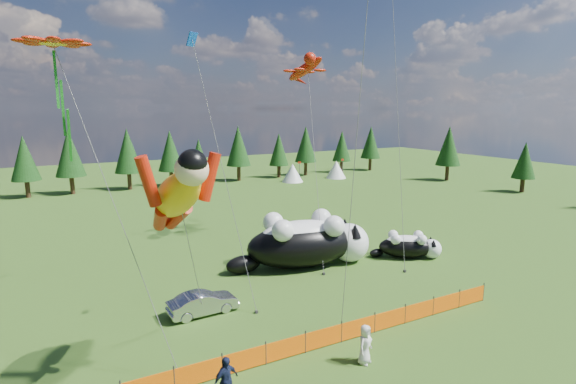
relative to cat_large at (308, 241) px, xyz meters
name	(u,v)px	position (x,y,z in m)	size (l,w,h in m)	color
ground	(293,321)	(-5.04, -6.93, -1.81)	(160.00, 160.00, 0.00)	#183C0A
safety_fence	(324,338)	(-5.04, -9.93, -1.31)	(22.06, 0.06, 1.10)	#262626
tree_line	(136,160)	(-5.04, 38.07, 2.19)	(90.00, 4.00, 8.00)	black
festival_tents	(224,178)	(5.96, 33.07, -0.41)	(50.00, 3.20, 2.80)	white
cat_large	(308,241)	(0.00, 0.00, 0.00)	(10.51, 5.03, 3.81)	black
cat_small	(409,246)	(7.61, -2.06, -0.88)	(4.86, 3.74, 1.95)	black
car	(203,303)	(-8.92, -3.85, -1.18)	(1.33, 3.80, 1.25)	#B6B5BA
spectator_c	(226,381)	(-10.50, -11.63, -0.85)	(1.13, 0.58, 1.92)	#161D3C
spectator_e	(365,344)	(-4.16, -11.89, -0.92)	(0.87, 0.57, 1.78)	silver
superhero_kite	(177,195)	(-11.47, -9.40, 5.96)	(4.88, 8.01, 10.94)	#FDAA0D
gecko_kite	(305,69)	(3.65, 6.82, 12.40)	(5.67, 12.28, 17.02)	#B51B09
flower_kite	(53,47)	(-15.04, -3.71, 11.83)	(5.53, 7.94, 15.24)	#B51B09
diamond_kite_a	(194,49)	(-7.70, 0.04, 12.57)	(2.05, 5.82, 16.14)	blue
diamond_kite_c	(367,8)	(-2.35, -8.98, 13.67)	(1.57, 0.99, 17.17)	blue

